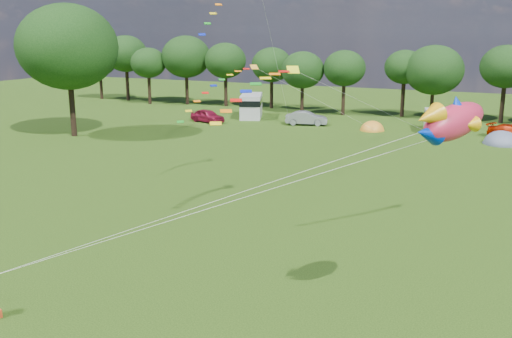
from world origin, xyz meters
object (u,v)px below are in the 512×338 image
at_px(car_b, 306,118).
at_px(tent_greyblue, 501,144).
at_px(tent_orange, 372,130).
at_px(fish_kite, 449,122).
at_px(big_tree, 68,47).
at_px(campervan_b, 251,105).
at_px(car_c, 512,132).
at_px(campervan_c, 435,120).
at_px(car_a, 207,116).

bearing_deg(car_b, tent_greyblue, -112.62).
relative_size(tent_orange, fish_kite, 0.93).
xyz_separation_m(big_tree, campervan_b, (11.12, 19.30, -7.46)).
relative_size(car_c, campervan_c, 0.93).
relative_size(car_b, tent_orange, 1.53).
relative_size(car_a, car_b, 1.04).
xyz_separation_m(big_tree, campervan_c, (33.44, 18.32, -7.78)).
relative_size(campervan_c, tent_greyblue, 1.34).
bearing_deg(campervan_b, car_c, -115.56).
relative_size(tent_greyblue, fish_kite, 1.20).
distance_m(tent_greyblue, fish_kite, 40.46).
bearing_deg(car_c, tent_greyblue, -171.21).
distance_m(big_tree, tent_greyblue, 43.53).
relative_size(car_b, fish_kite, 1.42).
bearing_deg(car_a, big_tree, 166.89).
bearing_deg(car_b, car_a, 89.92).
bearing_deg(car_b, tent_orange, -108.47).
height_order(big_tree, campervan_c, big_tree).
bearing_deg(tent_orange, car_c, 3.83).
xyz_separation_m(tent_orange, tent_greyblue, (13.09, -2.31, -0.00)).
height_order(campervan_b, tent_greyblue, campervan_b).
height_order(big_tree, car_a, big_tree).
height_order(big_tree, tent_greyblue, big_tree).
distance_m(tent_orange, tent_greyblue, 13.29).
relative_size(car_c, fish_kite, 1.49).
relative_size(big_tree, car_c, 2.83).
xyz_separation_m(car_b, car_c, (21.74, 0.46, -0.08)).
bearing_deg(tent_orange, fish_kite, -73.64).
xyz_separation_m(car_a, campervan_b, (3.08, 5.65, 0.78)).
bearing_deg(campervan_c, fish_kite, 174.53).
relative_size(car_b, campervan_c, 0.88).
bearing_deg(campervan_b, campervan_c, -113.97).
bearing_deg(fish_kite, tent_greyblue, 31.25).
height_order(car_a, car_b, car_b).
xyz_separation_m(car_c, fish_kite, (-1.61, -42.94, 7.10)).
distance_m(car_b, campervan_b, 8.70).
relative_size(car_a, campervan_b, 0.72).
distance_m(car_b, tent_greyblue, 21.08).
relative_size(tent_orange, tent_greyblue, 0.78).
relative_size(big_tree, car_a, 2.86).
xyz_separation_m(campervan_b, fish_kite, (28.38, -45.10, 6.25)).
height_order(car_b, campervan_b, campervan_b).
bearing_deg(fish_kite, big_tree, 89.20).
relative_size(car_a, tent_orange, 1.59).
bearing_deg(car_c, campervan_b, 109.43).
height_order(car_c, tent_greyblue, car_c).
bearing_deg(campervan_c, tent_greyblue, -136.24).
bearing_deg(car_c, tent_orange, 117.36).
height_order(tent_greyblue, fish_kite, fish_kite).
bearing_deg(car_a, campervan_c, -62.22).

